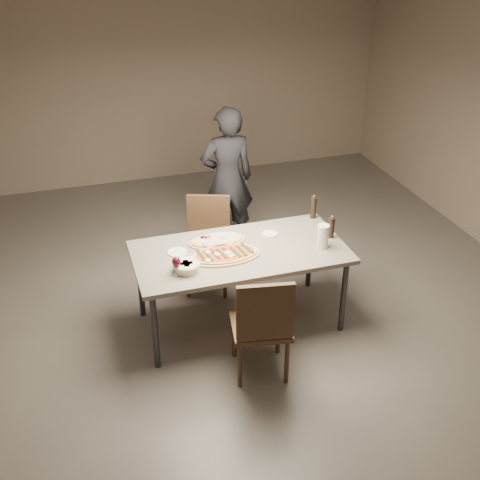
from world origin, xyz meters
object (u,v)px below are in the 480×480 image
object	(u,v)px
carafe	(323,236)
bread_basket	(186,266)
chair_near	(262,323)
dining_table	(240,256)
ham_pizza	(217,240)
zucchini_pizza	(225,255)
pepper_mill_left	(313,207)
diner	(227,179)
chair_far	(208,238)

from	to	relation	value
carafe	bread_basket	bearing A→B (deg)	-178.45
chair_near	dining_table	bearing A→B (deg)	95.94
dining_table	ham_pizza	size ratio (longest dim) A/B	3.57
dining_table	zucchini_pizza	distance (m)	0.18
pepper_mill_left	diner	world-z (taller)	diner
ham_pizza	carafe	distance (m)	0.91
chair_far	pepper_mill_left	bearing A→B (deg)	179.78
bread_basket	carafe	bearing A→B (deg)	1.55
pepper_mill_left	carafe	xyz separation A→B (m)	(-0.14, -0.53, -0.01)
carafe	chair_far	xyz separation A→B (m)	(-0.79, 0.87, -0.35)
dining_table	ham_pizza	xyz separation A→B (m)	(-0.15, 0.20, 0.07)
chair_far	diner	size ratio (longest dim) A/B	0.58
pepper_mill_left	diner	distance (m)	1.16
pepper_mill_left	ham_pizza	bearing A→B (deg)	-169.51
pepper_mill_left	carafe	distance (m)	0.55
dining_table	chair_near	distance (m)	0.75
pepper_mill_left	carafe	bearing A→B (deg)	-104.99
ham_pizza	chair_far	world-z (taller)	chair_far
zucchini_pizza	dining_table	bearing A→B (deg)	35.13
dining_table	pepper_mill_left	distance (m)	0.93
dining_table	pepper_mill_left	size ratio (longest dim) A/B	7.71
diner	ham_pizza	bearing A→B (deg)	70.42
zucchini_pizza	diner	xyz separation A→B (m)	(0.45, 1.47, 0.02)
ham_pizza	pepper_mill_left	size ratio (longest dim) A/B	2.16
dining_table	carafe	distance (m)	0.72
zucchini_pizza	pepper_mill_left	xyz separation A→B (m)	(0.98, 0.44, 0.09)
dining_table	bread_basket	size ratio (longest dim) A/B	8.25
dining_table	ham_pizza	world-z (taller)	ham_pizza
dining_table	chair_far	world-z (taller)	chair_far
dining_table	pepper_mill_left	bearing A→B (deg)	24.52
ham_pizza	pepper_mill_left	distance (m)	1.00
bread_basket	carafe	world-z (taller)	carafe
carafe	chair_near	world-z (taller)	carafe
bread_basket	chair_near	distance (m)	0.76
ham_pizza	diner	bearing A→B (deg)	65.53
dining_table	chair_far	xyz separation A→B (m)	(-0.10, 0.71, -0.18)
ham_pizza	bread_basket	distance (m)	0.52
chair_far	diner	distance (m)	0.84
diner	pepper_mill_left	bearing A→B (deg)	117.94
zucchini_pizza	chair_far	world-z (taller)	chair_far
diner	chair_near	bearing A→B (deg)	81.34
pepper_mill_left	zucchini_pizza	bearing A→B (deg)	-156.01
bread_basket	chair_near	xyz separation A→B (m)	(0.45, -0.55, -0.27)
ham_pizza	carafe	xyz separation A→B (m)	(0.84, -0.35, 0.09)
chair_near	chair_far	xyz separation A→B (m)	(-0.05, 1.45, -0.02)
bread_basket	pepper_mill_left	xyz separation A→B (m)	(1.34, 0.56, 0.06)
zucchini_pizza	diner	bearing A→B (deg)	87.17
dining_table	pepper_mill_left	world-z (taller)	pepper_mill_left
ham_pizza	carafe	bearing A→B (deg)	-27.07
ham_pizza	chair_near	size ratio (longest dim) A/B	0.53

